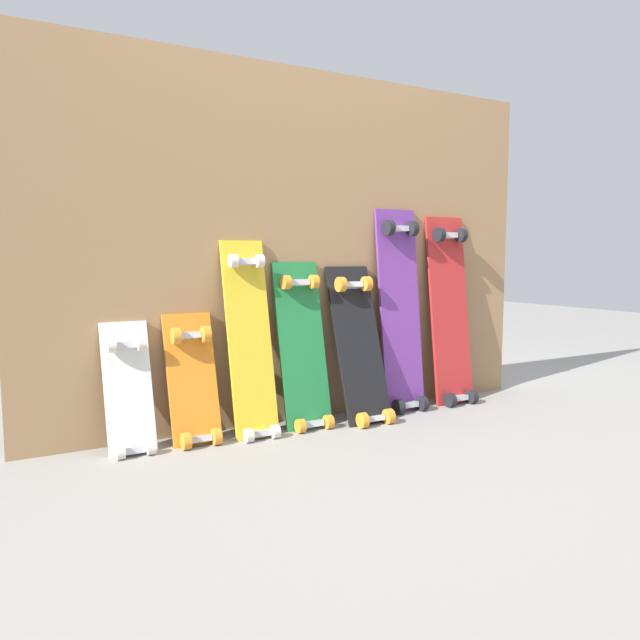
{
  "coord_description": "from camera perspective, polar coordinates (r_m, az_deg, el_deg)",
  "views": [
    {
      "loc": [
        -1.2,
        -2.21,
        0.7
      ],
      "look_at": [
        0.0,
        -0.07,
        0.44
      ],
      "focal_mm": 33.64,
      "sensor_mm": 36.0,
      "label": 1
    }
  ],
  "objects": [
    {
      "name": "ground_plane",
      "position": [
        2.61,
        -0.76,
        -9.53
      ],
      "size": [
        12.0,
        12.0,
        0.0
      ],
      "primitive_type": "plane",
      "color": "gray"
    },
    {
      "name": "plywood_wall_panel",
      "position": [
        2.58,
        -1.53,
        6.87
      ],
      "size": [
        2.34,
        0.04,
        1.48
      ],
      "primitive_type": "cube",
      "color": "#99724C",
      "rests_on": "ground"
    },
    {
      "name": "skateboard_white",
      "position": [
        2.28,
        -17.68,
        -7.04
      ],
      "size": [
        0.17,
        0.19,
        0.54
      ],
      "color": "silver",
      "rests_on": "ground"
    },
    {
      "name": "skateboard_orange",
      "position": [
        2.33,
        -11.93,
        -6.26
      ],
      "size": [
        0.19,
        0.2,
        0.55
      ],
      "color": "orange",
      "rests_on": "ground"
    },
    {
      "name": "skateboard_yellow",
      "position": [
        2.37,
        -6.61,
        -2.57
      ],
      "size": [
        0.18,
        0.23,
        0.84
      ],
      "color": "gold",
      "rests_on": "ground"
    },
    {
      "name": "skateboard_green",
      "position": [
        2.48,
        -1.61,
        -3.15
      ],
      "size": [
        0.21,
        0.22,
        0.75
      ],
      "color": "#1E7238",
      "rests_on": "ground"
    },
    {
      "name": "skateboard_black",
      "position": [
        2.58,
        3.86,
        -2.99
      ],
      "size": [
        0.21,
        0.28,
        0.73
      ],
      "color": "black",
      "rests_on": "ground"
    },
    {
      "name": "skateboard_purple",
      "position": [
        2.76,
        7.71,
        0.29
      ],
      "size": [
        0.21,
        0.19,
        0.98
      ],
      "color": "#6B338C",
      "rests_on": "ground"
    },
    {
      "name": "skateboard_red",
      "position": [
        2.94,
        12.31,
        0.3
      ],
      "size": [
        0.22,
        0.19,
        0.95
      ],
      "color": "#B22626",
      "rests_on": "ground"
    }
  ]
}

